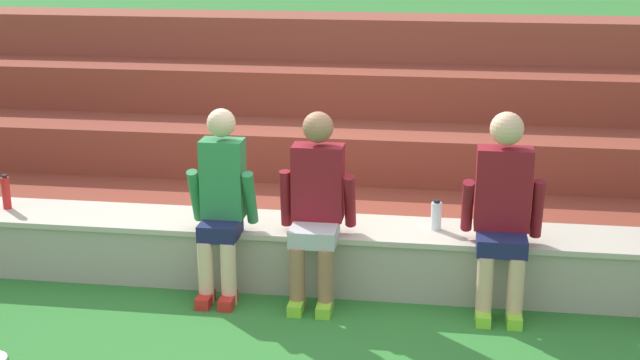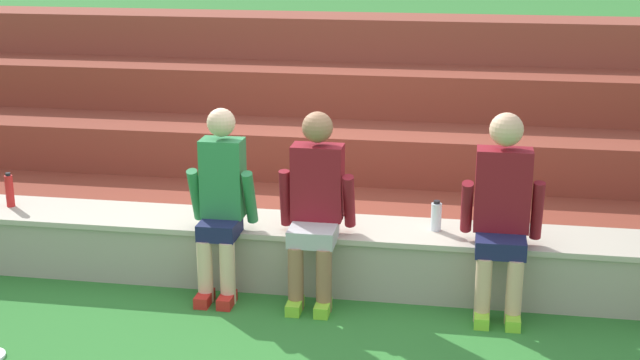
% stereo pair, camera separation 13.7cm
% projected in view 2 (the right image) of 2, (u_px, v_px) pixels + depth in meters
% --- Properties ---
extents(ground_plane, '(80.00, 80.00, 0.00)m').
position_uv_depth(ground_plane, '(300.00, 297.00, 6.42)').
color(ground_plane, '#2D752D').
extents(stone_seating_wall, '(7.46, 0.58, 0.47)m').
position_uv_depth(stone_seating_wall, '(307.00, 251.00, 6.60)').
color(stone_seating_wall, '#A8A08E').
rests_on(stone_seating_wall, ground).
extents(brick_bleachers, '(10.26, 3.06, 1.68)m').
position_uv_depth(brick_bleachers, '(349.00, 132.00, 8.66)').
color(brick_bleachers, brown).
rests_on(brick_bleachers, ground).
extents(person_left_of_center, '(0.48, 0.50, 1.37)m').
position_uv_depth(person_left_of_center, '(221.00, 200.00, 6.29)').
color(person_left_of_center, beige).
rests_on(person_left_of_center, ground).
extents(person_center, '(0.54, 0.58, 1.35)m').
position_uv_depth(person_center, '(315.00, 203.00, 6.21)').
color(person_center, '#996B4C').
rests_on(person_center, ground).
extents(person_right_of_center, '(0.56, 0.55, 1.40)m').
position_uv_depth(person_right_of_center, '(502.00, 208.00, 6.00)').
color(person_right_of_center, '#DBAD89').
rests_on(person_right_of_center, ground).
extents(water_bottle_near_right, '(0.06, 0.06, 0.27)m').
position_uv_depth(water_bottle_near_right, '(10.00, 190.00, 6.90)').
color(water_bottle_near_right, red).
rests_on(water_bottle_near_right, stone_seating_wall).
extents(water_bottle_mid_right, '(0.08, 0.08, 0.23)m').
position_uv_depth(water_bottle_mid_right, '(436.00, 216.00, 6.38)').
color(water_bottle_mid_right, silver).
rests_on(water_bottle_mid_right, stone_seating_wall).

